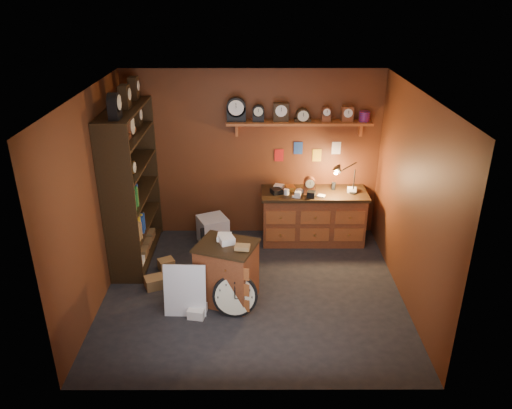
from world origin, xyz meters
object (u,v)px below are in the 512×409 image
object	(u,v)px
workbench	(313,214)
big_round_clock	(235,296)
shelving_unit	(129,180)
low_cabinet	(227,271)

from	to	relation	value
workbench	big_round_clock	xyz separation A→B (m)	(-1.19, -1.98, -0.19)
shelving_unit	low_cabinet	world-z (taller)	shelving_unit
big_round_clock	workbench	bearing A→B (deg)	59.08
shelving_unit	low_cabinet	size ratio (longest dim) A/B	2.79
shelving_unit	low_cabinet	xyz separation A→B (m)	(1.45, -1.17, -0.80)
shelving_unit	big_round_clock	xyz separation A→B (m)	(1.57, -1.49, -0.97)
shelving_unit	big_round_clock	size ratio (longest dim) A/B	4.53
shelving_unit	workbench	bearing A→B (deg)	10.18
shelving_unit	big_round_clock	bearing A→B (deg)	-43.43
low_cabinet	workbench	bearing A→B (deg)	72.15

